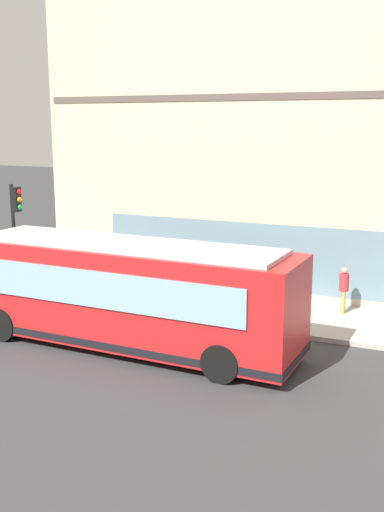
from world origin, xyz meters
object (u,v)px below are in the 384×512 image
newspaper_vending_box (241,290)px  fire_hydrant (186,302)px  traffic_light_down_block (16,217)px  pedestrian_walking_along_curb (344,287)px  city_bus_nearside (126,294)px  pedestrian_near_hydrant (137,273)px  pedestrian_near_building_entrance (50,253)px

newspaper_vending_box → fire_hydrant: bearing=146.8°
traffic_light_down_block → fire_hydrant: bearing=-89.6°
traffic_light_down_block → pedestrian_walking_along_curb: (2.19, -11.59, -1.91)m
city_bus_nearside → newspaper_vending_box: 5.43m
city_bus_nearside → traffic_light_down_block: bearing=64.0°
city_bus_nearside → pedestrian_near_hydrant: (3.87, 1.80, -0.43)m
fire_hydrant → newspaper_vending_box: (1.90, -1.24, 0.09)m
city_bus_nearside → pedestrian_near_building_entrance: size_ratio=5.84×
pedestrian_near_building_entrance → newspaper_vending_box: (-0.22, -8.28, -0.54)m
city_bus_nearside → fire_hydrant: size_ratio=13.65×
fire_hydrant → newspaper_vending_box: 2.27m
traffic_light_down_block → pedestrian_near_building_entrance: 2.81m
pedestrian_near_hydrant → newspaper_vending_box: bearing=-70.5°
city_bus_nearside → pedestrian_walking_along_curb: city_bus_nearside is taller
pedestrian_walking_along_curb → city_bus_nearside: bearing=136.0°
pedestrian_near_building_entrance → pedestrian_near_hydrant: bearing=-106.5°
traffic_light_down_block → pedestrian_near_hydrant: traffic_light_down_block is taller
pedestrian_near_building_entrance → city_bus_nearside: bearing=-128.6°
traffic_light_down_block → pedestrian_walking_along_curb: traffic_light_down_block is taller
city_bus_nearside → pedestrian_near_building_entrance: (5.31, 6.64, -0.41)m
pedestrian_near_building_entrance → newspaper_vending_box: 8.30m
pedestrian_near_hydrant → newspaper_vending_box: pedestrian_near_hydrant is taller
fire_hydrant → newspaper_vending_box: bearing=-33.2°
fire_hydrant → pedestrian_near_building_entrance: size_ratio=0.43×
pedestrian_near_hydrant → newspaper_vending_box: 3.69m
pedestrian_near_hydrant → pedestrian_walking_along_curb: bearing=-78.1°
fire_hydrant → pedestrian_near_building_entrance: 7.38m
pedestrian_walking_along_curb → pedestrian_near_hydrant: pedestrian_near_hydrant is taller
pedestrian_near_hydrant → newspaper_vending_box: size_ratio=1.88×
city_bus_nearside → pedestrian_near_hydrant: city_bus_nearside is taller
pedestrian_walking_along_curb → newspaper_vending_box: pedestrian_walking_along_curb is taller
city_bus_nearside → newspaper_vending_box: city_bus_nearside is taller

